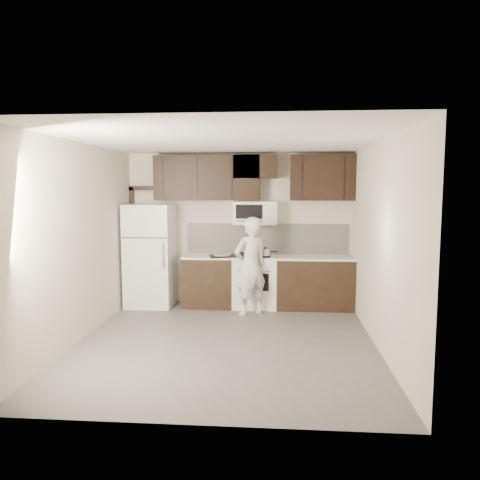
# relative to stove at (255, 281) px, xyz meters

# --- Properties ---
(floor) EXTENTS (4.50, 4.50, 0.00)m
(floor) POSITION_rel_stove_xyz_m (-0.30, -1.94, -0.46)
(floor) COLOR #555350
(floor) RESTS_ON ground
(back_wall) EXTENTS (4.00, 0.00, 4.00)m
(back_wall) POSITION_rel_stove_xyz_m (-0.30, 0.31, 0.89)
(back_wall) COLOR beige
(back_wall) RESTS_ON ground
(ceiling) EXTENTS (4.50, 4.50, 0.00)m
(ceiling) POSITION_rel_stove_xyz_m (-0.30, -1.94, 2.24)
(ceiling) COLOR white
(ceiling) RESTS_ON back_wall
(counter_run) EXTENTS (2.95, 0.64, 0.91)m
(counter_run) POSITION_rel_stove_xyz_m (0.30, 0.00, -0.00)
(counter_run) COLOR black
(counter_run) RESTS_ON floor
(stove) EXTENTS (0.76, 0.66, 0.94)m
(stove) POSITION_rel_stove_xyz_m (0.00, 0.00, 0.00)
(stove) COLOR white
(stove) RESTS_ON floor
(backsplash) EXTENTS (2.90, 0.02, 0.54)m
(backsplash) POSITION_rel_stove_xyz_m (0.20, 0.30, 0.72)
(backsplash) COLOR beige
(backsplash) RESTS_ON counter_run
(upper_cabinets) EXTENTS (3.48, 0.35, 0.78)m
(upper_cabinets) POSITION_rel_stove_xyz_m (-0.09, 0.14, 1.82)
(upper_cabinets) COLOR black
(upper_cabinets) RESTS_ON back_wall
(microwave) EXTENTS (0.76, 0.42, 0.40)m
(microwave) POSITION_rel_stove_xyz_m (-0.00, 0.12, 1.19)
(microwave) COLOR white
(microwave) RESTS_ON upper_cabinets
(refrigerator) EXTENTS (0.80, 0.76, 1.80)m
(refrigerator) POSITION_rel_stove_xyz_m (-1.85, -0.05, 0.44)
(refrigerator) COLOR white
(refrigerator) RESTS_ON floor
(door_trim) EXTENTS (0.50, 0.08, 2.12)m
(door_trim) POSITION_rel_stove_xyz_m (-2.22, 0.27, 0.79)
(door_trim) COLOR black
(door_trim) RESTS_ON floor
(saucepan) EXTENTS (0.32, 0.19, 0.18)m
(saucepan) POSITION_rel_stove_xyz_m (0.18, -0.15, 0.52)
(saucepan) COLOR silver
(saucepan) RESTS_ON stove
(baking_tray) EXTENTS (0.50, 0.41, 0.02)m
(baking_tray) POSITION_rel_stove_xyz_m (-0.55, -0.16, 0.46)
(baking_tray) COLOR black
(baking_tray) RESTS_ON counter_run
(pizza) EXTENTS (0.35, 0.35, 0.02)m
(pizza) POSITION_rel_stove_xyz_m (-0.55, -0.16, 0.48)
(pizza) COLOR beige
(pizza) RESTS_ON baking_tray
(person) EXTENTS (0.70, 0.66, 1.62)m
(person) POSITION_rel_stove_xyz_m (-0.05, -0.51, 0.35)
(person) COLOR white
(person) RESTS_ON floor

